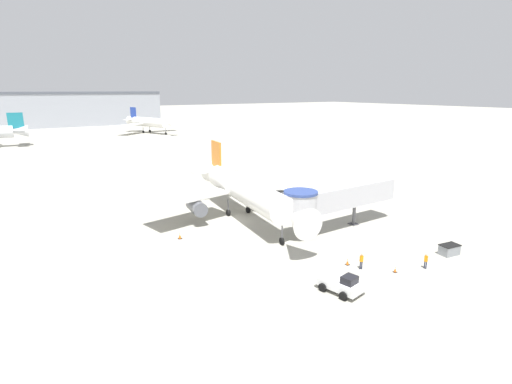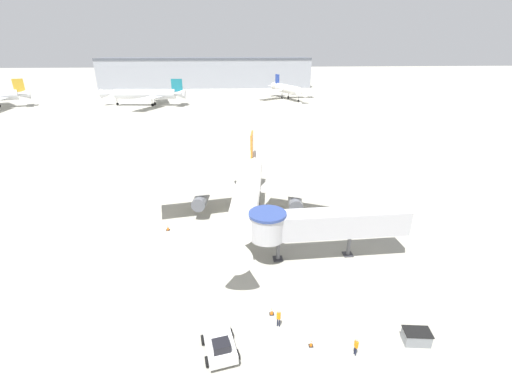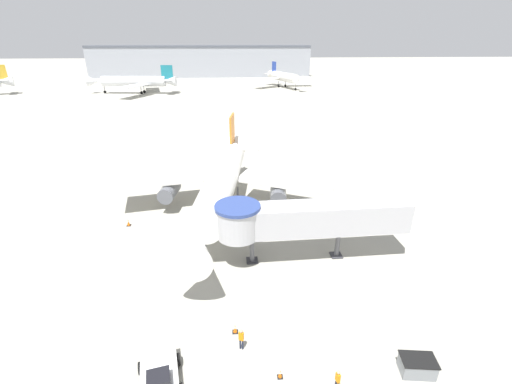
% 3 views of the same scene
% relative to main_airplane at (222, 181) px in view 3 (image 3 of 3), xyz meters
% --- Properties ---
extents(ground_plane, '(800.00, 800.00, 0.00)m').
position_rel_main_airplane_xyz_m(ground_plane, '(-1.57, 0.29, -4.09)').
color(ground_plane, '#9E9B8E').
extents(main_airplane, '(27.66, 30.64, 9.66)m').
position_rel_main_airplane_xyz_m(main_airplane, '(0.00, 0.00, 0.00)').
color(main_airplane, white).
rests_on(main_airplane, ground_plane).
extents(jet_bridge, '(17.99, 4.10, 6.01)m').
position_rel_main_airplane_xyz_m(jet_bridge, '(7.18, -10.46, 0.24)').
color(jet_bridge, '#B7B7BC').
rests_on(jet_bridge, ground_plane).
extents(pushback_tug_white, '(3.13, 4.35, 1.79)m').
position_rel_main_airplane_xyz_m(pushback_tug_white, '(-3.63, -22.96, -3.29)').
color(pushback_tug_white, silver).
rests_on(pushback_tug_white, ground_plane).
extents(service_container_gray, '(2.33, 1.63, 1.16)m').
position_rel_main_airplane_xyz_m(service_container_gray, '(12.40, -23.35, -3.51)').
color(service_container_gray, gray).
rests_on(service_container_gray, ground_plane).
extents(traffic_cone_apron_front, '(0.35, 0.35, 0.59)m').
position_rel_main_airplane_xyz_m(traffic_cone_apron_front, '(3.74, -23.02, -3.81)').
color(traffic_cone_apron_front, black).
rests_on(traffic_cone_apron_front, ground_plane).
extents(traffic_cone_port_wing, '(0.47, 0.47, 0.77)m').
position_rel_main_airplane_xyz_m(traffic_cone_port_wing, '(-10.74, -2.65, -3.72)').
color(traffic_cone_port_wing, black).
rests_on(traffic_cone_port_wing, ground_plane).
extents(traffic_cone_near_nose, '(0.41, 0.41, 0.69)m').
position_rel_main_airplane_xyz_m(traffic_cone_near_nose, '(1.01, -19.18, -3.76)').
color(traffic_cone_near_nose, black).
rests_on(traffic_cone_near_nose, ground_plane).
extents(ground_crew_marshaller, '(0.25, 0.34, 1.61)m').
position_rel_main_airplane_xyz_m(ground_crew_marshaller, '(7.00, -24.14, -3.16)').
color(ground_crew_marshaller, '#1E2338').
rests_on(ground_crew_marshaller, ground_plane).
extents(ground_crew_wing_walker, '(0.37, 0.30, 1.70)m').
position_rel_main_airplane_xyz_m(ground_crew_wing_walker, '(1.41, -20.66, -3.11)').
color(ground_crew_wing_walker, '#1E2338').
rests_on(ground_crew_wing_walker, ground_plane).
extents(background_jet_blue_tail, '(27.60, 29.29, 10.37)m').
position_rel_main_airplane_xyz_m(background_jet_blue_tail, '(25.75, 118.74, 0.47)').
color(background_jet_blue_tail, white).
rests_on(background_jet_blue_tail, ground_plane).
extents(background_jet_teal_tail, '(34.91, 34.85, 10.61)m').
position_rel_main_airplane_xyz_m(background_jet_teal_tail, '(-34.94, 104.88, 0.56)').
color(background_jet_teal_tail, silver).
rests_on(background_jet_teal_tail, ground_plane).
extents(terminal_building, '(122.67, 21.15, 16.73)m').
position_rel_main_airplane_xyz_m(terminal_building, '(-13.81, 175.29, 4.28)').
color(terminal_building, '#999EA8').
rests_on(terminal_building, ground_plane).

